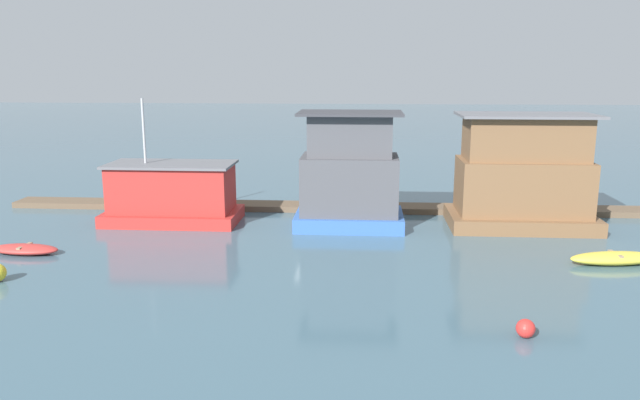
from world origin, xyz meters
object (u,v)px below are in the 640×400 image
dinghy_yellow (615,258)px  buoy_red (526,328)px  dinghy_red (25,249)px  mooring_post_centre (353,202)px  houseboat_blue (350,177)px  houseboat_red (172,194)px  houseboat_brown (523,177)px  mooring_post_near_left (554,203)px  mooring_post_far_right (219,195)px

dinghy_yellow → buoy_red: 8.70m
dinghy_red → mooring_post_centre: 15.34m
houseboat_blue → houseboat_red: bearing=178.8°
houseboat_red → houseboat_brown: 16.79m
houseboat_brown → buoy_red: size_ratio=12.51×
houseboat_brown → mooring_post_near_left: (2.07, 1.83, -1.62)m
dinghy_yellow → mooring_post_near_left: bearing=91.6°
dinghy_red → mooring_post_far_right: bearing=51.3°
dinghy_yellow → mooring_post_centre: bearing=143.9°
houseboat_blue → mooring_post_near_left: 10.56m
houseboat_red → houseboat_brown: bearing=1.0°
houseboat_blue → dinghy_red: houseboat_blue is taller
mooring_post_near_left → buoy_red: (-4.91, -14.51, -0.52)m
mooring_post_centre → dinghy_yellow: bearing=-36.1°
mooring_post_far_right → mooring_post_near_left: 17.03m
mooring_post_centre → dinghy_red: bearing=-149.5°
houseboat_red → houseboat_brown: houseboat_red is taller
houseboat_red → buoy_red: (13.91, -12.40, -1.11)m
houseboat_red → dinghy_red: (-4.44, -5.67, -1.19)m
houseboat_brown → mooring_post_centre: 8.37m
houseboat_red → dinghy_yellow: bearing=-15.8°
houseboat_brown → mooring_post_far_right: houseboat_brown is taller
mooring_post_far_right → dinghy_yellow: bearing=-23.5°
dinghy_red → mooring_post_far_right: mooring_post_far_right is taller
houseboat_brown → mooring_post_centre: size_ratio=5.05×
mooring_post_near_left → buoy_red: bearing=-108.7°
mooring_post_near_left → buoy_red: size_ratio=2.95×
houseboat_red → dinghy_yellow: houseboat_red is taller
dinghy_red → mooring_post_centre: bearing=30.5°
houseboat_red → mooring_post_centre: (8.77, 2.11, -0.71)m
houseboat_red → buoy_red: houseboat_red is taller
dinghy_yellow → houseboat_blue: bearing=153.5°
houseboat_blue → mooring_post_near_left: bearing=12.7°
houseboat_brown → houseboat_red: bearing=-179.0°
dinghy_red → dinghy_yellow: bearing=0.7°
houseboat_red → houseboat_brown: (16.75, 0.28, 1.03)m
houseboat_red → mooring_post_centre: houseboat_red is taller
houseboat_blue → houseboat_brown: 8.13m
houseboat_red → mooring_post_far_right: bearing=49.6°
houseboat_brown → buoy_red: 13.18m
mooring_post_near_left → mooring_post_centre: bearing=180.0°
mooring_post_centre → mooring_post_near_left: 10.05m
houseboat_blue → mooring_post_near_left: (10.18, 2.29, -1.61)m
houseboat_red → buoy_red: size_ratio=11.98×
houseboat_red → mooring_post_far_right: 2.80m
dinghy_yellow → houseboat_brown: bearing=111.9°
houseboat_brown → houseboat_blue: bearing=-176.7°
houseboat_blue → mooring_post_far_right: (-6.84, 2.29, -1.44)m
mooring_post_near_left → houseboat_red: bearing=-173.6°
buoy_red → houseboat_blue: bearing=113.3°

